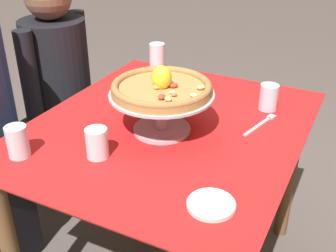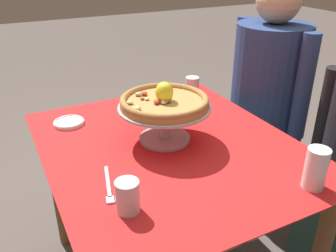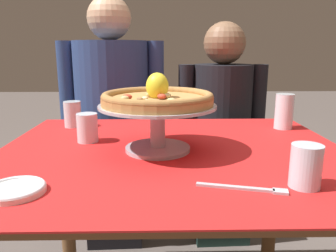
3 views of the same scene
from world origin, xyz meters
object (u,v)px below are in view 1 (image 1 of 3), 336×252
(pizza, at_px, (163,87))
(dinner_fork, at_px, (262,124))
(water_glass_side_left, at_px, (97,144))
(water_glass_back_left, at_px, (18,143))
(water_glass_front_right, at_px, (268,99))
(diner_right, at_px, (61,100))
(water_glass_back_right, at_px, (157,60))
(pizza_stand, at_px, (163,107))
(side_plate, at_px, (211,204))

(pizza, relative_size, dinner_fork, 1.67)
(pizza, distance_m, water_glass_side_left, 0.28)
(water_glass_back_left, bearing_deg, water_glass_side_left, -64.27)
(water_glass_front_right, xyz_separation_m, diner_right, (-0.00, 1.01, -0.22))
(water_glass_back_right, bearing_deg, pizza, -150.08)
(dinner_fork, xyz_separation_m, diner_right, (0.13, 1.03, -0.18))
(water_glass_side_left, distance_m, water_glass_back_right, 0.74)
(pizza, bearing_deg, water_glass_back_left, 136.24)
(pizza, distance_m, dinner_fork, 0.39)
(pizza_stand, relative_size, pizza, 1.06)
(water_glass_front_right, xyz_separation_m, water_glass_side_left, (-0.57, 0.38, 0.00))
(water_glass_side_left, distance_m, dinner_fork, 0.59)
(water_glass_back_left, relative_size, diner_right, 0.09)
(pizza, xyz_separation_m, water_glass_front_right, (0.33, -0.28, -0.12))
(dinner_fork, bearing_deg, water_glass_front_right, 6.32)
(side_plate, distance_m, diner_right, 1.23)
(water_glass_back_left, bearing_deg, pizza_stand, -43.68)
(water_glass_front_right, distance_m, water_glass_back_left, 0.90)
(pizza, height_order, water_glass_front_right, pizza)
(water_glass_back_left, relative_size, water_glass_back_right, 0.75)
(water_glass_front_right, xyz_separation_m, dinner_fork, (-0.13, -0.01, -0.04))
(water_glass_side_left, bearing_deg, water_glass_back_right, 13.53)
(water_glass_back_right, distance_m, diner_right, 0.54)
(water_glass_back_right, bearing_deg, water_glass_side_left, -166.47)
(water_glass_front_right, bearing_deg, water_glass_back_right, 74.57)
(pizza, xyz_separation_m, diner_right, (0.33, 0.74, -0.34))
(water_glass_front_right, distance_m, water_glass_back_right, 0.58)
(water_glass_back_left, bearing_deg, pizza, -43.76)
(water_glass_back_left, height_order, water_glass_back_right, water_glass_back_right)
(water_glass_back_right, relative_size, dinner_fork, 0.68)
(pizza_stand, distance_m, water_glass_back_right, 0.56)
(pizza, height_order, water_glass_back_right, pizza)
(water_glass_front_right, relative_size, water_glass_side_left, 1.03)
(water_glass_back_right, relative_size, diner_right, 0.12)
(water_glass_front_right, distance_m, water_glass_side_left, 0.68)
(pizza, relative_size, water_glass_side_left, 3.46)
(water_glass_back_right, bearing_deg, water_glass_back_left, 176.82)
(water_glass_side_left, height_order, diner_right, diner_right)
(pizza_stand, xyz_separation_m, diner_right, (0.33, 0.74, -0.27))
(water_glass_back_left, bearing_deg, water_glass_front_right, -41.80)
(water_glass_back_left, bearing_deg, dinner_fork, -48.80)
(pizza_stand, distance_m, water_glass_side_left, 0.26)
(pizza_stand, bearing_deg, pizza, -105.37)
(water_glass_side_left, relative_size, side_plate, 0.74)
(pizza, relative_size, side_plate, 2.57)
(water_glass_side_left, distance_m, diner_right, 0.87)
(dinner_fork, bearing_deg, water_glass_back_right, 63.31)
(water_glass_front_right, bearing_deg, side_plate, -178.09)
(water_glass_front_right, height_order, diner_right, diner_right)
(pizza_stand, bearing_deg, dinner_fork, -55.65)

